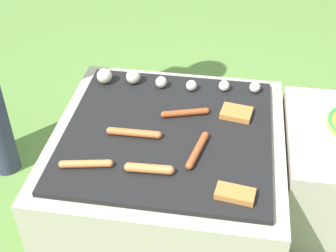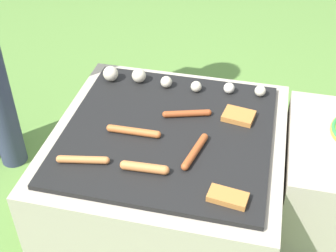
{
  "view_description": "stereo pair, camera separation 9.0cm",
  "coord_description": "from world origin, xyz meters",
  "views": [
    {
      "loc": [
        0.19,
        -1.23,
        1.39
      ],
      "look_at": [
        0.0,
        0.0,
        0.4
      ],
      "focal_mm": 50.0,
      "sensor_mm": 36.0,
      "label": 1
    },
    {
      "loc": [
        0.28,
        -1.22,
        1.39
      ],
      "look_at": [
        0.0,
        0.0,
        0.4
      ],
      "focal_mm": 50.0,
      "sensor_mm": 36.0,
      "label": 2
    }
  ],
  "objects": [
    {
      "name": "ground_plane",
      "position": [
        0.0,
        0.0,
        0.0
      ],
      "size": [
        14.0,
        14.0,
        0.0
      ],
      "primitive_type": "plane",
      "color": "#567F38"
    },
    {
      "name": "grill",
      "position": [
        0.0,
        0.0,
        0.19
      ],
      "size": [
        0.8,
        0.8,
        0.38
      ],
      "color": "#A89E8C",
      "rests_on": "ground_plane"
    },
    {
      "name": "sausage_mid_right",
      "position": [
        0.11,
        -0.1,
        0.39
      ],
      "size": [
        0.06,
        0.18,
        0.02
      ],
      "color": "#A34C23",
      "rests_on": "grill"
    },
    {
      "name": "sausage_back_center",
      "position": [
        -0.11,
        -0.05,
        0.39
      ],
      "size": [
        0.19,
        0.03,
        0.03
      ],
      "color": "#B7602D",
      "rests_on": "grill"
    },
    {
      "name": "sausage_front_center",
      "position": [
        0.05,
        0.1,
        0.39
      ],
      "size": [
        0.17,
        0.07,
        0.02
      ],
      "color": "#93421E",
      "rests_on": "grill"
    },
    {
      "name": "sausage_front_right",
      "position": [
        -0.23,
        -0.22,
        0.39
      ],
      "size": [
        0.17,
        0.05,
        0.02
      ],
      "color": "#C6753D",
      "rests_on": "grill"
    },
    {
      "name": "sausage_back_right",
      "position": [
        -0.03,
        -0.21,
        0.39
      ],
      "size": [
        0.16,
        0.04,
        0.03
      ],
      "color": "#C6753D",
      "rests_on": "grill"
    },
    {
      "name": "bread_slice_center",
      "position": [
        0.23,
        0.13,
        0.39
      ],
      "size": [
        0.12,
        0.1,
        0.02
      ],
      "color": "#B27033",
      "rests_on": "grill"
    },
    {
      "name": "bread_slice_left",
      "position": [
        0.24,
        -0.27,
        0.39
      ],
      "size": [
        0.12,
        0.08,
        0.02
      ],
      "color": "#B27033",
      "rests_on": "grill"
    },
    {
      "name": "mushroom_row",
      "position": [
        -0.09,
        0.27,
        0.4
      ],
      "size": [
        0.63,
        0.08,
        0.06
      ],
      "color": "beige",
      "rests_on": "grill"
    }
  ]
}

